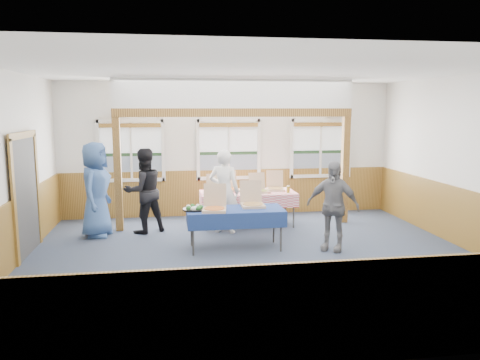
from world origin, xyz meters
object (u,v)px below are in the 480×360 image
woman_white (224,191)px  woman_black (144,191)px  table_left (235,212)px  table_right (248,194)px  man_blue (96,190)px  person_grey (333,206)px

woman_white → woman_black: 1.67m
table_left → table_right: (0.52, 1.70, 0.01)m
woman_black → man_blue: size_ratio=0.92×
woman_black → table_right: bearing=159.4°
woman_black → woman_white: bearing=143.7°
woman_white → person_grey: woman_white is taller
person_grey → table_left: bearing=-156.0°
table_right → woman_black: 2.26m
man_blue → woman_white: bearing=-81.4°
table_right → woman_black: woman_black is taller
table_right → woman_white: (-0.59, -0.52, 0.17)m
table_right → man_blue: (-3.18, -0.40, 0.26)m
woman_black → man_blue: 0.96m
woman_white → man_blue: size_ratio=0.91×
woman_black → person_grey: 3.89m
table_right → man_blue: man_blue is taller
man_blue → person_grey: size_ratio=1.17×
woman_white → person_grey: size_ratio=1.06×
woman_white → man_blue: 2.59m
woman_white → table_left: bearing=115.7°
table_right → woman_white: 0.80m
table_left → man_blue: man_blue is taller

